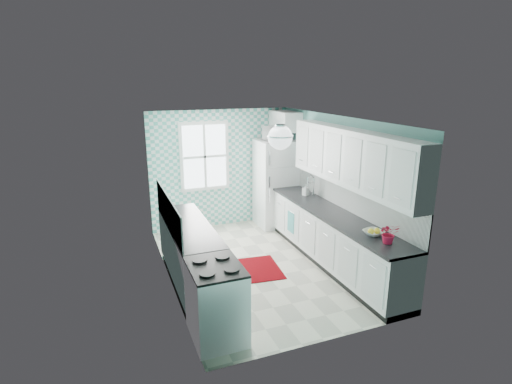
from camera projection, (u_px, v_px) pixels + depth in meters
name	position (u px, v px, depth m)	size (l,w,h in m)	color
floor	(259.00, 266.00, 6.87)	(3.00, 4.40, 0.02)	silver
ceiling	(259.00, 118.00, 6.18)	(3.00, 4.40, 0.02)	white
wall_back	(220.00, 169.00, 8.51)	(3.00, 0.02, 2.50)	#6BB0A7
wall_front	(330.00, 247.00, 4.55)	(3.00, 0.02, 2.50)	#6BB0A7
wall_left	(166.00, 207.00, 6.00)	(0.02, 4.40, 2.50)	#6BB0A7
wall_right	(338.00, 187.00, 7.06)	(0.02, 4.40, 2.50)	#6BB0A7
accent_wall	(221.00, 169.00, 8.49)	(3.00, 0.01, 2.50)	#4DAFA2
window	(205.00, 156.00, 8.26)	(1.04, 0.05, 1.44)	white
backsplash_right	(350.00, 196.00, 6.71)	(0.02, 3.60, 0.51)	white
backsplash_left	(168.00, 211.00, 5.96)	(0.02, 2.15, 0.51)	white
upper_cabinets_right	(352.00, 158.00, 6.28)	(0.33, 3.20, 0.90)	white
upper_cabinet_fridge	(284.00, 121.00, 8.35)	(0.40, 0.74, 0.40)	white
ceiling_light	(280.00, 137.00, 5.52)	(0.34, 0.34, 0.35)	silver
base_cabinets_right	(332.00, 240.00, 6.81)	(0.60, 3.60, 0.90)	white
countertop_right	(333.00, 214.00, 6.68)	(0.63, 3.60, 0.04)	black
base_cabinets_left	(189.00, 254.00, 6.26)	(0.60, 2.15, 0.90)	white
countertop_left	(189.00, 226.00, 6.14)	(0.63, 2.15, 0.04)	black
fridge	(276.00, 183.00, 8.59)	(0.81, 0.80, 1.86)	silver
stove	(216.00, 300.00, 4.87)	(0.63, 0.79, 0.95)	white
sink	(305.00, 197.00, 7.60)	(0.51, 0.43, 0.53)	silver
rug	(260.00, 268.00, 6.75)	(0.64, 0.91, 0.01)	#7E0E00
dish_towel	(291.00, 222.00, 7.56)	(0.02, 0.26, 0.39)	#51A6A8
fruit_bowl	(374.00, 233.00, 5.72)	(0.28, 0.28, 0.07)	silver
potted_plant	(389.00, 233.00, 5.41)	(0.26, 0.22, 0.29)	#B4321C
soap_bottle	(306.00, 190.00, 7.65)	(0.10, 0.10, 0.22)	#8FB6C6
microwave	(277.00, 133.00, 8.30)	(0.52, 0.36, 0.29)	white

